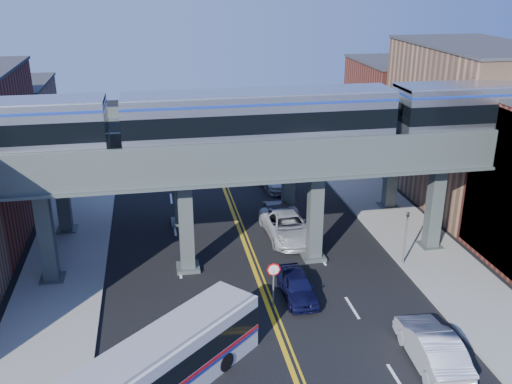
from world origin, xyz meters
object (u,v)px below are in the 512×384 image
car_lane_d (273,177)px  transit_bus (159,369)px  car_lane_b (278,216)px  car_lane_c (287,226)px  traffic_signal (406,232)px  car_lane_a (297,286)px  stop_sign (274,278)px  car_parked_curb (432,347)px  transit_train (260,119)px

car_lane_d → transit_bus: bearing=-120.5°
transit_bus → car_lane_b: bearing=19.7°
car_lane_b → car_lane_c: 2.12m
traffic_signal → car_lane_b: (-6.32, 7.41, -1.58)m
transit_bus → car_lane_d: transit_bus is taller
car_lane_a → car_lane_d: size_ratio=0.76×
stop_sign → car_parked_curb: 8.77m
traffic_signal → car_lane_c: bearing=139.2°
car_lane_a → car_parked_curb: 8.26m
transit_bus → car_lane_b: 18.75m
transit_train → car_lane_b: transit_train is taller
car_parked_curb → car_lane_b: bearing=-74.1°
transit_bus → car_parked_curb: 12.48m
car_lane_a → car_lane_d: (2.41, 17.74, 0.09)m
transit_bus → stop_sign: bearing=2.1°
traffic_signal → car_lane_c: traffic_signal is taller
traffic_signal → car_lane_a: traffic_signal is taller
traffic_signal → transit_bus: bearing=-149.0°
car_lane_a → car_lane_b: 9.82m
car_lane_c → car_parked_curb: car_parked_curb is taller
car_lane_c → car_lane_b: bearing=92.6°
traffic_signal → car_lane_d: bearing=108.0°
transit_train → car_parked_curb: transit_train is taller
transit_train → stop_sign: size_ratio=18.22×
traffic_signal → car_lane_a: (-7.40, -2.35, -1.57)m
car_lane_a → car_lane_c: 7.76m
car_lane_b → car_parked_curb: 16.95m
car_parked_curb → transit_bus: bearing=3.4°
transit_train → transit_bus: 15.06m
car_lane_c → car_lane_d: bearing=81.4°
stop_sign → car_lane_c: stop_sign is taller
traffic_signal → transit_bus: traffic_signal is taller
stop_sign → traffic_signal: (8.90, 3.00, 0.54)m
car_lane_d → car_parked_curb: (2.29, -24.53, 0.07)m
stop_sign → car_parked_curb: size_ratio=0.49×
car_parked_curb → stop_sign: bearing=-41.2°
transit_bus → car_lane_a: transit_bus is taller
transit_train → car_lane_c: transit_train is taller
car_lane_b → car_parked_curb: size_ratio=0.82×
traffic_signal → car_parked_curb: 9.64m
car_lane_c → stop_sign: bearing=-110.3°
car_lane_c → car_parked_curb: bearing=-78.6°
transit_train → car_parked_curb: 15.21m
car_lane_d → traffic_signal: bearing=-79.9°
car_lane_a → car_lane_b: size_ratio=0.98×
traffic_signal → car_lane_b: traffic_signal is taller
transit_train → car_parked_curb: size_ratio=8.91×
stop_sign → traffic_signal: traffic_signal is taller
transit_bus → car_lane_a: bearing=-1.2°
transit_bus → car_parked_curb: (12.47, -0.04, -0.54)m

